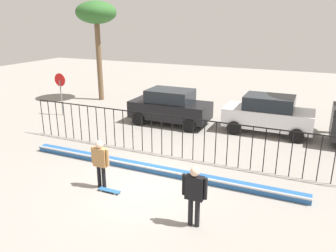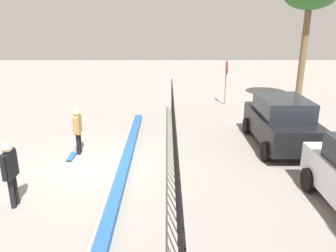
{
  "view_description": "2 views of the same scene",
  "coord_description": "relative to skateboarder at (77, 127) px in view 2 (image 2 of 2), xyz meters",
  "views": [
    {
      "loc": [
        5.12,
        -9.07,
        5.52
      ],
      "look_at": [
        -0.2,
        2.85,
        1.29
      ],
      "focal_mm": 35.58,
      "sensor_mm": 36.0,
      "label": 1
    },
    {
      "loc": [
        10.35,
        2.56,
        4.74
      ],
      "look_at": [
        -0.37,
        2.59,
        1.29
      ],
      "focal_mm": 35.8,
      "sensor_mm": 36.0,
      "label": 2
    }
  ],
  "objects": [
    {
      "name": "ground_plane",
      "position": [
        1.11,
        0.67,
        -1.02
      ],
      "size": [
        60.0,
        60.0,
        0.0
      ],
      "primitive_type": "plane",
      "color": "gray"
    },
    {
      "name": "bowl_coping_ledge",
      "position": [
        1.11,
        1.79,
        -0.9
      ],
      "size": [
        11.0,
        0.4,
        0.27
      ],
      "color": "#235699",
      "rests_on": "ground"
    },
    {
      "name": "perimeter_fence",
      "position": [
        1.11,
        3.47,
        0.06
      ],
      "size": [
        14.04,
        0.04,
        1.76
      ],
      "color": "black",
      "rests_on": "ground"
    },
    {
      "name": "skateboarder",
      "position": [
        0.0,
        0.0,
        0.0
      ],
      "size": [
        0.69,
        0.26,
        1.7
      ],
      "rotation": [
        0.0,
        0.0,
        -0.22
      ],
      "color": "black",
      "rests_on": "ground"
    },
    {
      "name": "skateboard",
      "position": [
        0.41,
        -0.18,
        -0.96
      ],
      "size": [
        0.8,
        0.2,
        0.07
      ],
      "rotation": [
        0.0,
        0.0,
        -0.22
      ],
      "color": "#26598C",
      "rests_on": "ground"
    },
    {
      "name": "camera_operator",
      "position": [
        3.62,
        -0.8,
        0.05
      ],
      "size": [
        0.72,
        0.27,
        1.79
      ],
      "rotation": [
        0.0,
        0.0,
        2.25
      ],
      "color": "black",
      "rests_on": "ground"
    },
    {
      "name": "parked_car_black",
      "position": [
        -0.79,
        7.61,
        -0.05
      ],
      "size": [
        4.3,
        2.12,
        1.9
      ],
      "rotation": [
        0.0,
        0.0,
        0.08
      ],
      "color": "black",
      "rests_on": "ground"
    },
    {
      "name": "stop_sign",
      "position": [
        -7.35,
        6.56,
        0.6
      ],
      "size": [
        0.76,
        0.07,
        2.5
      ],
      "color": "slate",
      "rests_on": "ground"
    }
  ]
}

